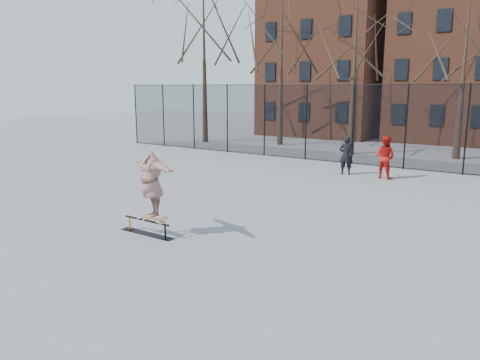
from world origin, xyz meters
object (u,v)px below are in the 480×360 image
Objects in this scene: skateboard at (153,219)px; bystander_red at (385,157)px; skater at (152,186)px; bystander_black at (346,155)px; skate_rail at (147,228)px.

skateboard is 11.57m from bystander_red.
skater is 1.22× the size of bystander_black.
bystander_black is (0.70, 11.21, -0.49)m from skater.
bystander_red reaches higher than skate_rail.
skateboard is at bearing 89.01° from bystander_red.
skateboard is 0.47× the size of bystander_red.
skater reaches higher than bystander_black.
bystander_red is (2.62, 11.31, 0.76)m from skate_rail.
skater is at bearing 0.00° from skate_rail.
bystander_black reaches higher than skateboard.
skater is 11.57m from bystander_red.
skater is at bearing 69.11° from bystander_black.
bystander_red is at bearing 99.13° from skater.
bystander_black is (0.92, 11.21, 0.70)m from skate_rail.
skate_rail is 0.86× the size of skater.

